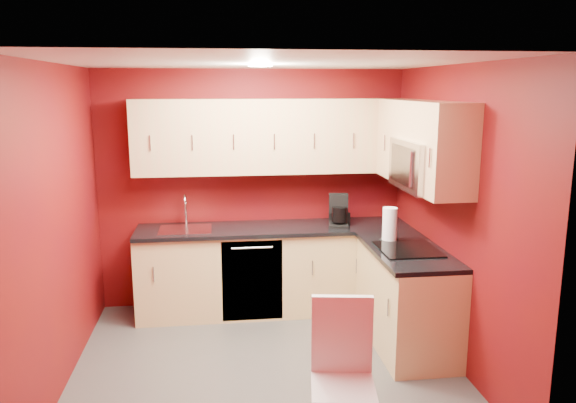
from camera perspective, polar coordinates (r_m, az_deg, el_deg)
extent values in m
plane|color=#444240|center=(4.96, -2.25, -16.27)|extent=(3.20, 3.20, 0.00)
plane|color=white|center=(4.39, -2.51, 13.96)|extent=(3.20, 3.20, 0.00)
plane|color=#610D09|center=(5.98, -3.64, 1.27)|extent=(3.20, 0.00, 3.20)
plane|color=#610D09|center=(3.09, 0.11, -8.64)|extent=(3.20, 0.00, 3.20)
plane|color=#610D09|center=(4.66, -22.38, -2.54)|extent=(0.00, 3.00, 3.00)
plane|color=#610D09|center=(4.91, 16.55, -1.45)|extent=(0.00, 3.00, 3.00)
cube|color=#D0B877|center=(5.91, -1.40, -7.00)|extent=(2.80, 0.60, 0.87)
cube|color=#D0B877|center=(5.26, 11.90, -9.63)|extent=(0.60, 1.30, 0.87)
cube|color=black|center=(5.77, -1.40, -2.76)|extent=(2.80, 0.63, 0.04)
cube|color=black|center=(5.10, 12.01, -4.93)|extent=(0.63, 1.27, 0.04)
cube|color=tan|center=(5.75, -1.60, 6.66)|extent=(2.80, 0.35, 0.75)
cube|color=tan|center=(5.56, 11.64, 6.26)|extent=(0.35, 0.57, 0.75)
cube|color=tan|center=(4.49, 16.41, 4.82)|extent=(0.35, 0.22, 0.75)
cube|color=tan|center=(4.92, 14.26, 7.94)|extent=(0.35, 0.76, 0.33)
cube|color=silver|center=(4.95, 13.77, 3.62)|extent=(0.40, 0.76, 0.42)
cube|color=black|center=(4.88, 11.69, 3.61)|extent=(0.02, 0.62, 0.33)
cylinder|color=silver|center=(4.66, 12.36, 3.21)|extent=(0.02, 0.02, 0.29)
cube|color=black|center=(5.06, 12.10, -4.77)|extent=(0.50, 0.55, 0.01)
cube|color=silver|center=(5.74, -10.39, -2.87)|extent=(0.52, 0.42, 0.02)
cylinder|color=silver|center=(5.90, -10.34, -1.12)|extent=(0.02, 0.02, 0.26)
torus|color=silver|center=(5.80, -10.42, -0.02)|extent=(0.02, 0.16, 0.16)
cylinder|color=silver|center=(5.75, -10.43, -0.74)|extent=(0.02, 0.02, 0.12)
cube|color=black|center=(5.62, -3.65, -8.03)|extent=(0.60, 0.02, 0.82)
cylinder|color=white|center=(4.69, -2.84, 13.62)|extent=(0.20, 0.20, 0.01)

